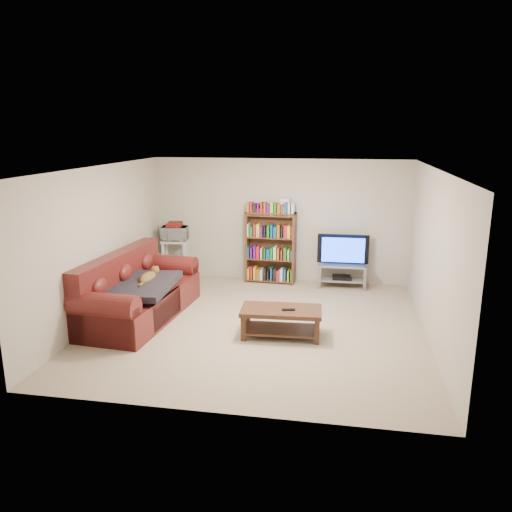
% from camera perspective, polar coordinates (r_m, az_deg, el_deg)
% --- Properties ---
extents(floor, '(5.00, 5.00, 0.00)m').
position_cam_1_polar(floor, '(7.77, 0.22, -7.91)').
color(floor, tan).
rests_on(floor, ground).
extents(ceiling, '(5.00, 5.00, 0.00)m').
position_cam_1_polar(ceiling, '(7.22, 0.23, 10.02)').
color(ceiling, white).
rests_on(ceiling, ground).
extents(wall_back, '(5.00, 0.00, 5.00)m').
position_cam_1_polar(wall_back, '(9.83, 2.71, 4.07)').
color(wall_back, beige).
rests_on(wall_back, ground).
extents(wall_front, '(5.00, 0.00, 5.00)m').
position_cam_1_polar(wall_front, '(5.06, -4.62, -5.81)').
color(wall_front, beige).
rests_on(wall_front, ground).
extents(wall_left, '(0.00, 5.00, 5.00)m').
position_cam_1_polar(wall_left, '(8.20, -17.27, 1.39)').
color(wall_left, beige).
rests_on(wall_left, ground).
extents(wall_right, '(0.00, 5.00, 5.00)m').
position_cam_1_polar(wall_right, '(7.41, 19.63, -0.11)').
color(wall_right, beige).
rests_on(wall_right, ground).
extents(sofa, '(1.24, 2.51, 1.04)m').
position_cam_1_polar(sofa, '(8.22, -13.56, -4.45)').
color(sofa, '#581816').
rests_on(sofa, floor).
extents(blanket, '(0.95, 1.22, 0.20)m').
position_cam_1_polar(blanket, '(7.92, -12.96, -3.31)').
color(blanket, '#232028').
rests_on(blanket, sofa).
extents(cat, '(0.32, 0.68, 0.20)m').
position_cam_1_polar(cat, '(8.09, -12.27, -2.45)').
color(cat, brown).
rests_on(cat, sofa).
extents(coffee_table, '(1.19, 0.64, 0.42)m').
position_cam_1_polar(coffee_table, '(7.29, 2.89, -6.98)').
color(coffee_table, '#3D2315').
rests_on(coffee_table, floor).
extents(remote, '(0.20, 0.09, 0.02)m').
position_cam_1_polar(remote, '(7.19, 3.72, -6.12)').
color(remote, black).
rests_on(remote, coffee_table).
extents(tv_stand, '(0.91, 0.42, 0.45)m').
position_cam_1_polar(tv_stand, '(9.65, 9.81, -1.76)').
color(tv_stand, '#999EA3').
rests_on(tv_stand, floor).
extents(television, '(0.97, 0.14, 0.56)m').
position_cam_1_polar(television, '(9.54, 9.92, 0.68)').
color(television, black).
rests_on(television, tv_stand).
extents(dvd_player, '(0.36, 0.26, 0.06)m').
position_cam_1_polar(dvd_player, '(9.68, 9.78, -2.42)').
color(dvd_player, black).
rests_on(dvd_player, tv_stand).
extents(bookshelf, '(0.98, 0.34, 1.40)m').
position_cam_1_polar(bookshelf, '(9.73, 1.68, 1.09)').
color(bookshelf, '#51301C').
rests_on(bookshelf, floor).
extents(shelf_clutter, '(0.71, 0.23, 0.28)m').
position_cam_1_polar(shelf_clutter, '(9.58, 2.31, 5.63)').
color(shelf_clutter, silver).
rests_on(shelf_clutter, bookshelf).
extents(microwave_stand, '(0.54, 0.41, 0.80)m').
position_cam_1_polar(microwave_stand, '(10.10, -9.19, 0.21)').
color(microwave_stand, silver).
rests_on(microwave_stand, floor).
extents(microwave, '(0.53, 0.38, 0.27)m').
position_cam_1_polar(microwave, '(10.01, -9.28, 2.57)').
color(microwave, silver).
rests_on(microwave, microwave_stand).
extents(game_boxes, '(0.32, 0.28, 0.05)m').
position_cam_1_polar(game_boxes, '(9.98, -9.32, 3.48)').
color(game_boxes, maroon).
rests_on(game_boxes, microwave).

